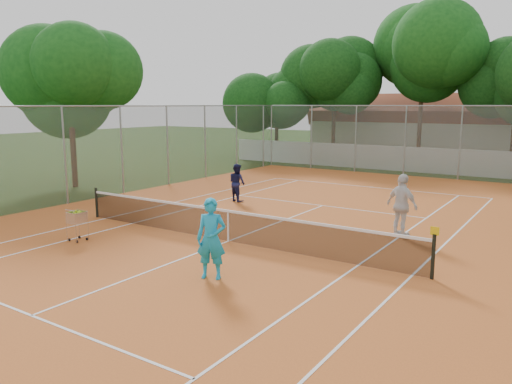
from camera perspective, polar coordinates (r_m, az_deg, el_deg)
The scene contains 12 objects.
ground at distance 15.01m, azimuth -3.17°, elevation -5.72°, with size 120.00×120.00×0.00m, color #1B350E.
court_pad at distance 15.01m, azimuth -3.17°, elevation -5.69°, with size 18.00×34.00×0.02m, color #C26025.
court_lines at distance 15.01m, azimuth -3.17°, elevation -5.64°, with size 10.98×23.78×0.01m, color white.
tennis_net at distance 14.88m, azimuth -3.19°, elevation -3.83°, with size 11.88×0.10×0.98m, color black.
perimeter_fence at distance 14.60m, azimuth -3.25°, elevation 1.86°, with size 18.00×34.00×4.00m, color slate.
boundary_wall at distance 31.96m, azimuth 17.60°, elevation 3.55°, with size 26.00×0.30×1.50m, color white.
clubhouse at distance 42.00m, azimuth 18.86°, elevation 6.89°, with size 16.40×9.00×4.40m, color beige.
tropical_trees at distance 34.69m, azimuth 19.37°, elevation 10.97°, with size 29.00×19.00×10.00m, color #0D340F.
player_near at distance 11.70m, azimuth -5.13°, elevation -5.33°, with size 0.70×0.46×1.91m, color #189DCC.
player_far_left at distance 21.01m, azimuth -2.18°, elevation 1.09°, with size 0.77×0.60×1.59m, color #171A45.
player_far_right at distance 15.97m, azimuth 16.35°, elevation -1.48°, with size 1.14×0.48×1.95m, color silver.
ball_hopper at distance 15.82m, azimuth -19.75°, elevation -3.57°, with size 0.47×0.47×0.98m, color silver.
Camera 1 is at (8.64, -11.59, 4.05)m, focal length 35.00 mm.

